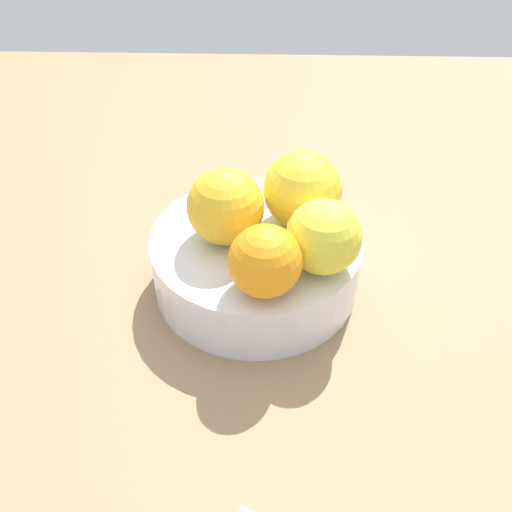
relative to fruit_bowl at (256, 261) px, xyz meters
The scene contains 6 objects.
ground_plane 3.70cm from the fruit_bowl, ahead, with size 110.00×110.00×2.00cm, color #997551.
fruit_bowl is the anchor object (origin of this frame).
orange_in_bowl_0 8.91cm from the fruit_bowl, behind, with size 6.01×6.01×6.01cm, color orange.
orange_in_bowl_1 8.13cm from the fruit_bowl, 58.44° to the right, with size 7.16×7.16×7.16cm, color yellow.
orange_in_bowl_2 6.91cm from the fruit_bowl, 92.31° to the left, with size 6.85×6.85×6.85cm, color yellow.
orange_in_bowl_3 9.15cm from the fruit_bowl, 122.50° to the right, with size 6.42×6.42×6.42cm, color yellow.
Camera 1 is at (-41.03, -1.18, 39.64)cm, focal length 41.13 mm.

